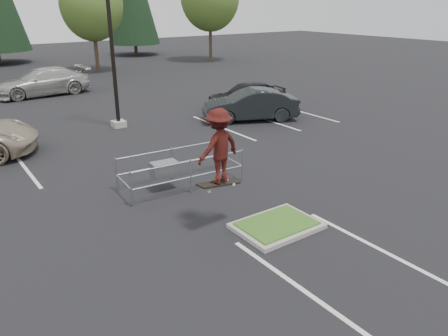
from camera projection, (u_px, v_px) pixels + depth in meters
ground at (277, 228)px, 11.73m from camera, size 120.00×120.00×0.00m
grass_median at (277, 225)px, 11.70m from camera, size 2.20×1.60×0.16m
stall_lines at (136, 172)px, 15.60m from camera, size 22.62×17.60×0.01m
light_pole at (110, 28)px, 19.52m from camera, size 0.70×0.60×10.12m
decid_c at (91, 7)px, 35.83m from camera, size 5.12×5.12×8.38m
cart_corral at (168, 168)px, 13.98m from camera, size 4.02×1.68×1.11m
skateboarder at (219, 147)px, 11.04m from camera, size 1.35×0.90×2.13m
car_r_charc at (250, 105)px, 22.07m from camera, size 5.03×3.49×1.57m
car_r_black at (247, 95)px, 24.54m from camera, size 4.72×2.58×1.52m
car_far_silver at (43, 82)px, 27.96m from camera, size 5.98×2.69×1.70m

